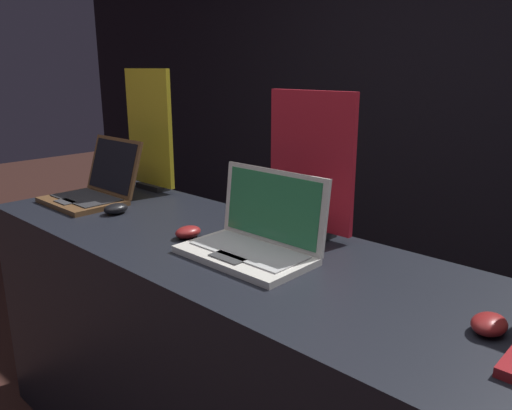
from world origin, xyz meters
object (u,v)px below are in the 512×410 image
(mouse_front, at_px, (116,209))
(mouse_back, at_px, (489,324))
(promo_stand_middle, at_px, (312,168))
(laptop_front, at_px, (95,187))
(promo_stand_front, at_px, (150,133))
(mouse_middle, at_px, (188,232))
(laptop_middle, at_px, (257,236))

(mouse_front, relative_size, mouse_back, 1.05)
(mouse_front, relative_size, promo_stand_middle, 0.21)
(laptop_front, height_order, mouse_back, laptop_front)
(laptop_front, height_order, promo_stand_middle, promo_stand_middle)
(promo_stand_front, relative_size, mouse_middle, 5.80)
(mouse_front, relative_size, laptop_middle, 0.25)
(mouse_middle, bearing_deg, mouse_back, 2.56)
(laptop_middle, height_order, mouse_middle, laptop_middle)
(laptop_front, bearing_deg, promo_stand_front, 90.00)
(laptop_front, distance_m, laptop_middle, 0.90)
(promo_stand_front, distance_m, mouse_back, 1.60)
(mouse_middle, xyz_separation_m, mouse_back, (0.92, 0.04, 0.00))
(promo_stand_middle, bearing_deg, laptop_front, -163.72)
(laptop_middle, xyz_separation_m, promo_stand_middle, (0.00, 0.26, 0.16))
(laptop_front, distance_m, mouse_front, 0.23)
(laptop_front, bearing_deg, mouse_front, -11.49)
(promo_stand_front, xyz_separation_m, promo_stand_middle, (0.90, -0.02, -0.03))
(promo_stand_middle, bearing_deg, laptop_middle, -90.00)
(laptop_front, xyz_separation_m, mouse_front, (0.23, -0.05, -0.04))
(promo_stand_front, bearing_deg, mouse_back, -10.09)
(mouse_back, bearing_deg, promo_stand_middle, 158.60)
(promo_stand_front, xyz_separation_m, mouse_back, (1.56, -0.28, -0.23))
(laptop_front, relative_size, mouse_middle, 3.62)
(mouse_middle, height_order, mouse_back, mouse_back)
(laptop_front, relative_size, laptop_middle, 0.85)
(promo_stand_middle, distance_m, mouse_back, 0.74)
(laptop_middle, bearing_deg, mouse_front, -175.60)
(laptop_front, bearing_deg, mouse_middle, -3.19)
(laptop_middle, bearing_deg, promo_stand_middle, 90.00)
(mouse_front, distance_m, mouse_back, 1.34)
(laptop_front, relative_size, promo_stand_front, 0.63)
(promo_stand_front, relative_size, laptop_middle, 1.35)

